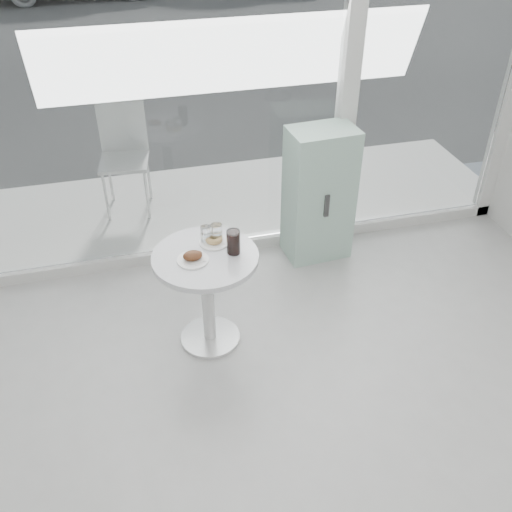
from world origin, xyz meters
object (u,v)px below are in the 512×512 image
object	(u,v)px
plate_donut	(214,241)
water_tumbler_b	(217,234)
mint_cabinet	(319,195)
water_tumbler_a	(206,235)
main_table	(207,281)
plate_fritter	(193,257)
cola_glass	(233,242)
patio_chair	(124,151)

from	to	relation	value
plate_donut	water_tumbler_b	world-z (taller)	water_tumbler_b
mint_cabinet	water_tumbler_a	world-z (taller)	mint_cabinet
main_table	plate_fritter	bearing A→B (deg)	-155.91
water_tumbler_a	cola_glass	size ratio (longest dim) A/B	0.70
water_tumbler_a	water_tumbler_b	size ratio (longest dim) A/B	0.91
mint_cabinet	plate_fritter	xyz separation A→B (m)	(-1.21, -0.91, 0.21)
main_table	cola_glass	distance (m)	0.36
plate_fritter	plate_donut	bearing A→B (deg)	43.94
main_table	mint_cabinet	xyz separation A→B (m)	(1.13, 0.87, 0.04)
mint_cabinet	patio_chair	size ratio (longest dim) A/B	1.14
mint_cabinet	water_tumbler_b	xyz separation A→B (m)	(-1.02, -0.72, 0.24)
mint_cabinet	plate_fritter	bearing A→B (deg)	-147.32
water_tumbler_b	cola_glass	bearing A→B (deg)	-63.67
water_tumbler_b	water_tumbler_a	bearing A→B (deg)	172.15
patio_chair	plate_fritter	world-z (taller)	patio_chair
mint_cabinet	main_table	bearing A→B (deg)	-146.49
main_table	patio_chair	distance (m)	2.09
water_tumbler_a	main_table	bearing A→B (deg)	-103.90
plate_fritter	main_table	bearing A→B (deg)	24.09
plate_fritter	plate_donut	distance (m)	0.24
mint_cabinet	water_tumbler_b	distance (m)	1.27
plate_donut	cola_glass	world-z (taller)	cola_glass
patio_chair	mint_cabinet	bearing A→B (deg)	-28.97
plate_donut	water_tumbler_b	size ratio (longest dim) A/B	1.54
cola_glass	plate_donut	bearing A→B (deg)	125.77
plate_fritter	plate_donut	world-z (taller)	plate_fritter
main_table	plate_donut	distance (m)	0.28
patio_chair	cola_glass	world-z (taller)	patio_chair
patio_chair	water_tumbler_a	distance (m)	1.95
main_table	patio_chair	size ratio (longest dim) A/B	0.74
plate_fritter	water_tumbler_a	xyz separation A→B (m)	(0.12, 0.19, 0.03)
cola_glass	plate_fritter	bearing A→B (deg)	-175.96
plate_fritter	water_tumbler_b	distance (m)	0.27
water_tumbler_a	mint_cabinet	bearing A→B (deg)	33.30
plate_fritter	patio_chair	bearing A→B (deg)	99.02
patio_chair	cola_glass	distance (m)	2.16
patio_chair	plate_donut	world-z (taller)	patio_chair
water_tumbler_b	cola_glass	distance (m)	0.19
mint_cabinet	water_tumbler_a	bearing A→B (deg)	-150.90
main_table	plate_donut	bearing A→B (deg)	55.70
main_table	water_tumbler_a	size ratio (longest dim) A/B	6.38
plate_donut	water_tumbler_a	distance (m)	0.07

